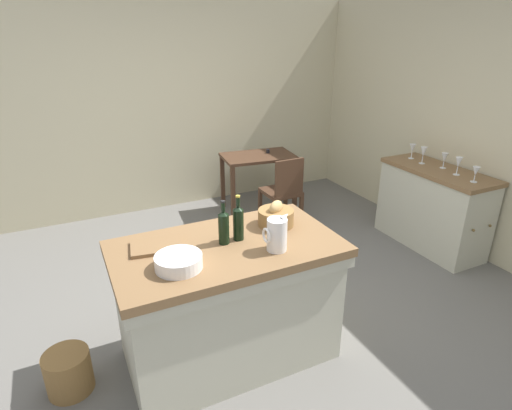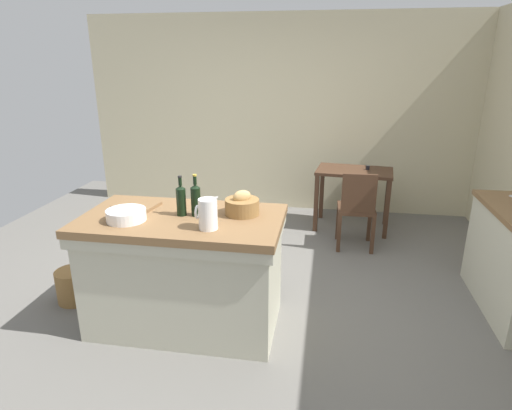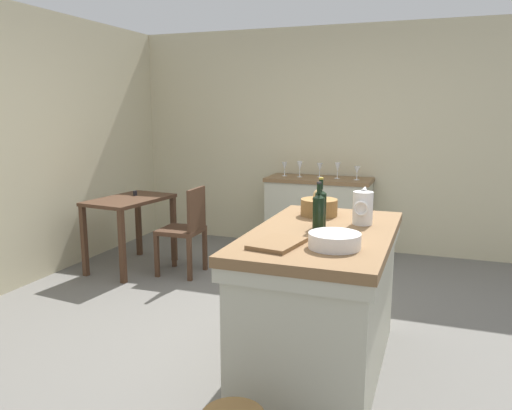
# 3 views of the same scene
# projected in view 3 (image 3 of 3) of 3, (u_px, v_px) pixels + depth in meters

# --- Properties ---
(ground_plane) EXTENTS (6.76, 6.76, 0.00)m
(ground_plane) POSITION_uv_depth(u_px,v_px,m) (272.00, 332.00, 3.79)
(ground_plane) COLOR #66635E
(wall_right) EXTENTS (0.12, 5.20, 2.60)m
(wall_right) POSITION_uv_depth(u_px,v_px,m) (342.00, 140.00, 5.95)
(wall_right) COLOR beige
(wall_right) RESTS_ON ground
(island_table) EXTENTS (1.50, 0.84, 0.91)m
(island_table) POSITION_uv_depth(u_px,v_px,m) (321.00, 295.00, 3.19)
(island_table) COLOR brown
(island_table) RESTS_ON ground
(side_cabinet) EXTENTS (0.52, 1.21, 0.88)m
(side_cabinet) POSITION_uv_depth(u_px,v_px,m) (318.00, 215.00, 5.86)
(side_cabinet) COLOR brown
(side_cabinet) RESTS_ON ground
(writing_desk) EXTENTS (0.96, 0.66, 0.80)m
(writing_desk) POSITION_uv_depth(u_px,v_px,m) (130.00, 210.00, 5.23)
(writing_desk) COLOR #472D1E
(writing_desk) RESTS_ON ground
(wooden_chair) EXTENTS (0.41, 0.41, 0.89)m
(wooden_chair) POSITION_uv_depth(u_px,v_px,m) (186.00, 228.00, 5.05)
(wooden_chair) COLOR #472D1E
(wooden_chair) RESTS_ON ground
(pitcher) EXTENTS (0.17, 0.13, 0.26)m
(pitcher) POSITION_uv_depth(u_px,v_px,m) (363.00, 208.00, 3.26)
(pitcher) COLOR white
(pitcher) RESTS_ON island_table
(wash_bowl) EXTENTS (0.28, 0.28, 0.08)m
(wash_bowl) POSITION_uv_depth(u_px,v_px,m) (335.00, 240.00, 2.72)
(wash_bowl) COLOR white
(wash_bowl) RESTS_ON island_table
(bread_basket) EXTENTS (0.26, 0.26, 0.19)m
(bread_basket) POSITION_uv_depth(u_px,v_px,m) (319.00, 206.00, 3.54)
(bread_basket) COLOR olive
(bread_basket) RESTS_ON island_table
(cutting_board) EXTENTS (0.36, 0.28, 0.02)m
(cutting_board) POSITION_uv_depth(u_px,v_px,m) (277.00, 243.00, 2.77)
(cutting_board) COLOR brown
(cutting_board) RESTS_ON island_table
(wine_bottle_dark) EXTENTS (0.07, 0.07, 0.32)m
(wine_bottle_dark) POSITION_uv_depth(u_px,v_px,m) (321.00, 207.00, 3.20)
(wine_bottle_dark) COLOR black
(wine_bottle_dark) RESTS_ON island_table
(wine_bottle_amber) EXTENTS (0.07, 0.07, 0.30)m
(wine_bottle_amber) POSITION_uv_depth(u_px,v_px,m) (318.00, 211.00, 3.09)
(wine_bottle_amber) COLOR black
(wine_bottle_amber) RESTS_ON island_table
(wine_glass_far_left) EXTENTS (0.07, 0.07, 0.15)m
(wine_glass_far_left) POSITION_uv_depth(u_px,v_px,m) (357.00, 171.00, 5.59)
(wine_glass_far_left) COLOR white
(wine_glass_far_left) RESTS_ON side_cabinet
(wine_glass_left) EXTENTS (0.07, 0.07, 0.18)m
(wine_glass_left) POSITION_uv_depth(u_px,v_px,m) (338.00, 168.00, 5.69)
(wine_glass_left) COLOR white
(wine_glass_left) RESTS_ON side_cabinet
(wine_glass_middle) EXTENTS (0.07, 0.07, 0.16)m
(wine_glass_middle) POSITION_uv_depth(u_px,v_px,m) (320.00, 168.00, 5.81)
(wine_glass_middle) COLOR white
(wine_glass_middle) RESTS_ON side_cabinet
(wine_glass_right) EXTENTS (0.07, 0.07, 0.18)m
(wine_glass_right) POSITION_uv_depth(u_px,v_px,m) (300.00, 166.00, 5.82)
(wine_glass_right) COLOR white
(wine_glass_right) RESTS_ON side_cabinet
(wine_glass_far_right) EXTENTS (0.07, 0.07, 0.16)m
(wine_glass_far_right) POSITION_uv_depth(u_px,v_px,m) (285.00, 166.00, 5.92)
(wine_glass_far_right) COLOR white
(wine_glass_far_right) RESTS_ON side_cabinet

